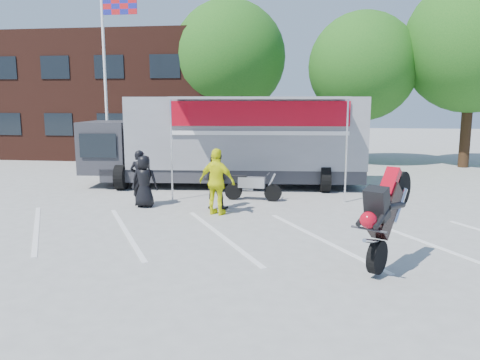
% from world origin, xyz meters
% --- Properties ---
extents(ground, '(100.00, 100.00, 0.00)m').
position_xyz_m(ground, '(0.00, 0.00, 0.00)').
color(ground, '#A4A49F').
rests_on(ground, ground).
extents(parking_bay_lines, '(18.09, 13.33, 0.01)m').
position_xyz_m(parking_bay_lines, '(0.00, 1.00, 0.01)').
color(parking_bay_lines, white).
rests_on(parking_bay_lines, ground).
extents(office_building, '(18.00, 8.00, 7.00)m').
position_xyz_m(office_building, '(-10.00, 18.00, 3.50)').
color(office_building, '#3E1C14').
rests_on(office_building, ground).
extents(flagpole, '(1.61, 0.12, 8.00)m').
position_xyz_m(flagpole, '(-6.24, 10.00, 5.05)').
color(flagpole, white).
rests_on(flagpole, ground).
extents(tree_left, '(6.12, 6.12, 8.64)m').
position_xyz_m(tree_left, '(-2.00, 16.00, 5.57)').
color(tree_left, '#382314').
rests_on(tree_left, ground).
extents(tree_mid, '(5.44, 5.44, 7.68)m').
position_xyz_m(tree_mid, '(5.00, 15.00, 4.94)').
color(tree_mid, '#382314').
rests_on(tree_mid, ground).
extents(tree_right, '(6.46, 6.46, 9.12)m').
position_xyz_m(tree_right, '(10.00, 14.50, 5.88)').
color(tree_right, '#382314').
rests_on(tree_right, ground).
extents(transporter_truck, '(10.97, 5.92, 3.37)m').
position_xyz_m(transporter_truck, '(-0.52, 7.72, 0.00)').
color(transporter_truck, gray).
rests_on(transporter_truck, ground).
extents(parked_motorcycle, '(1.95, 0.75, 1.01)m').
position_xyz_m(parked_motorcycle, '(0.53, 5.14, 0.00)').
color(parked_motorcycle, '#ACACB1').
rests_on(parked_motorcycle, ground).
extents(stunt_bike_rider, '(1.66, 1.98, 2.12)m').
position_xyz_m(stunt_bike_rider, '(3.91, -0.69, 0.00)').
color(stunt_bike_rider, black).
rests_on(stunt_bike_rider, ground).
extents(spectator_leather_a, '(0.81, 0.55, 1.60)m').
position_xyz_m(spectator_leather_a, '(-2.66, 3.75, 0.80)').
color(spectator_leather_a, black).
rests_on(spectator_leather_a, ground).
extents(spectator_leather_b, '(0.65, 0.45, 1.74)m').
position_xyz_m(spectator_leather_b, '(-2.85, 3.92, 0.87)').
color(spectator_leather_b, black).
rests_on(spectator_leather_b, ground).
extents(spectator_leather_c, '(0.88, 0.72, 1.70)m').
position_xyz_m(spectator_leather_c, '(-0.47, 3.81, 0.85)').
color(spectator_leather_c, black).
rests_on(spectator_leather_c, ground).
extents(spectator_hivis, '(1.21, 0.80, 1.90)m').
position_xyz_m(spectator_hivis, '(-0.27, 3.08, 0.95)').
color(spectator_hivis, '#F2F90D').
rests_on(spectator_hivis, ground).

